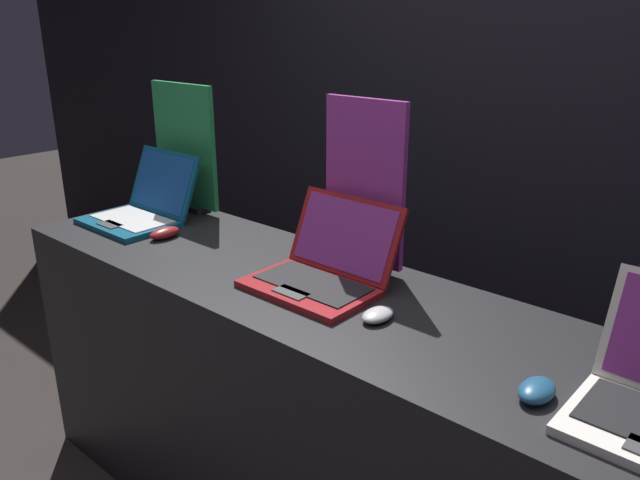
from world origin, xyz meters
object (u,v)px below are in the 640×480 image
mouse_front (165,233)px  promo_stand_middle (364,189)px  laptop_front (142,206)px  mouse_middle (378,315)px  mouse_back (537,390)px  laptop_middle (323,267)px  promo_stand_front (185,151)px

mouse_front → promo_stand_middle: promo_stand_middle is taller
laptop_front → mouse_middle: 1.18m
mouse_front → promo_stand_middle: (0.69, 0.25, 0.23)m
mouse_back → laptop_middle: bearing=168.4°
laptop_front → mouse_back: laptop_front is taller
laptop_middle → mouse_front: bearing=-174.8°
promo_stand_middle → mouse_back: promo_stand_middle is taller
mouse_middle → mouse_back: size_ratio=0.98×
mouse_middle → mouse_back: bearing=-8.6°
laptop_front → mouse_front: size_ratio=2.98×
mouse_back → promo_stand_front: bearing=167.5°
promo_stand_front → mouse_middle: promo_stand_front is taller
promo_stand_front → mouse_back: size_ratio=4.78×
laptop_front → mouse_middle: (1.17, -0.08, -0.04)m
laptop_middle → mouse_middle: (0.25, -0.08, -0.04)m
promo_stand_front → mouse_middle: 1.23m
laptop_front → mouse_middle: size_ratio=3.45×
laptop_front → mouse_front: bearing=-15.4°
laptop_front → laptop_middle: laptop_front is taller
mouse_middle → mouse_back: (0.46, -0.07, 0.00)m
mouse_front → promo_stand_front: promo_stand_front is taller
laptop_middle → promo_stand_middle: promo_stand_middle is taller
mouse_front → mouse_middle: mouse_front is taller
laptop_front → mouse_middle: laptop_front is taller
laptop_front → promo_stand_middle: (0.92, 0.19, 0.19)m
mouse_middle → mouse_back: mouse_back is taller
mouse_back → laptop_front: bearing=174.9°
promo_stand_front → promo_stand_middle: (0.92, -0.03, 0.01)m
laptop_middle → mouse_back: bearing=-11.6°
mouse_front → mouse_middle: 0.95m
promo_stand_middle → mouse_back: bearing=-25.2°
laptop_middle → mouse_middle: bearing=-16.7°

